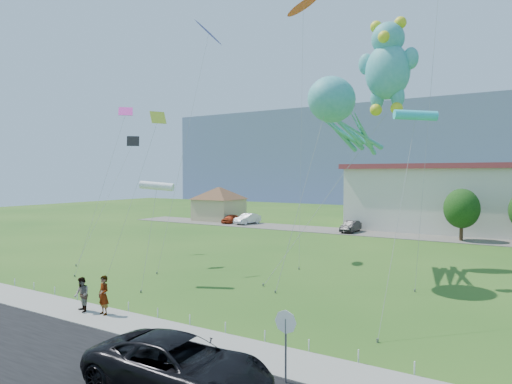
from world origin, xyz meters
TOP-DOWN VIEW (x-y plane):
  - ground at (0.00, 0.00)m, footprint 160.00×160.00m
  - road at (0.00, -8.00)m, footprint 80.00×8.00m
  - sidewalk at (0.00, -2.75)m, footprint 80.00×2.50m
  - parking_strip at (0.00, 35.00)m, footprint 70.00×6.00m
  - hill_ridge at (0.00, 120.00)m, footprint 160.00×50.00m
  - pavilion at (-24.00, 38.00)m, footprint 9.20×9.20m
  - stop_sign at (9.50, -4.21)m, footprint 0.80×0.07m
  - rope_fence at (0.00, -1.30)m, footprint 26.05×0.05m
  - tree_near at (10.00, 34.00)m, footprint 3.60×3.60m
  - suv at (6.92, -6.57)m, footprint 6.36×3.17m
  - pedestrian_left at (-1.45, -2.47)m, footprint 0.76×0.57m
  - pedestrian_right at (-2.75, -2.74)m, footprint 1.02×0.92m
  - parked_car_red at (-20.01, 35.37)m, footprint 1.65×3.67m
  - parked_car_silver at (-17.46, 35.68)m, footprint 2.04×4.50m
  - parked_car_black at (-2.17, 34.58)m, footprint 1.51×4.13m
  - octopus_kite at (5.10, 11.70)m, footprint 3.04×11.60m
  - teddy_bear_kite at (8.17, 12.33)m, footprint 8.01×6.82m
  - small_kite_pink at (-11.47, 7.74)m, footprint 2.29×6.85m
  - small_kite_white at (-4.29, 4.23)m, footprint 1.43×3.75m
  - small_kite_yellow at (-7.32, 7.03)m, footprint 1.34×5.05m
  - small_kite_black at (-14.74, 11.48)m, footprint 2.66×8.42m
  - small_kite_cyan at (11.12, 6.92)m, footprint 0.50×7.06m
  - small_kite_blue at (-8.02, 14.47)m, footprint 3.12×9.58m
  - small_kite_orange at (-0.00, 16.83)m, footprint 2.87×5.27m

SIDE VIEW (x-z plane):
  - ground at x=0.00m, z-range 0.00..0.00m
  - road at x=0.00m, z-range 0.00..0.06m
  - parking_strip at x=0.00m, z-range 0.00..0.06m
  - sidewalk at x=0.00m, z-range 0.00..0.10m
  - rope_fence at x=0.00m, z-range 0.00..0.50m
  - parked_car_red at x=-20.01m, z-range 0.06..1.28m
  - parked_car_black at x=-2.17m, z-range 0.06..1.41m
  - parked_car_silver at x=-17.46m, z-range 0.06..1.49m
  - suv at x=6.92m, z-range 0.06..1.79m
  - pedestrian_right at x=-2.75m, z-range 0.10..1.82m
  - pedestrian_left at x=-1.45m, z-range 0.10..2.01m
  - stop_sign at x=9.50m, z-range 0.62..3.12m
  - pavilion at x=-24.00m, z-range 0.52..5.52m
  - tree_near at x=10.00m, z-range 0.65..6.12m
  - small_kite_white at x=-4.29m, z-range 2.84..9.48m
  - small_kite_black at x=-14.74m, z-range 3.62..14.04m
  - small_kite_yellow at x=-7.32m, z-range 4.11..15.66m
  - small_kite_cyan at x=11.12m, z-range 4.69..15.12m
  - small_kite_pink at x=-11.47m, z-range 4.35..16.78m
  - octopus_kite at x=5.10m, z-range 4.43..17.69m
  - hill_ridge at x=0.00m, z-range 0.00..25.00m
  - teddy_bear_kite at x=8.17m, z-range 5.56..22.50m
  - small_kite_blue at x=-8.02m, z-range 8.79..28.79m
  - small_kite_orange at x=0.00m, z-range 9.49..30.98m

